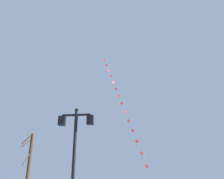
# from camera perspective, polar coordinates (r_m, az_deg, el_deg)

# --- Properties ---
(twin_lantern_lamp_post) EXTENTS (1.54, 0.28, 4.77)m
(twin_lantern_lamp_post) POSITION_cam_1_polar(r_m,az_deg,el_deg) (10.81, -8.52, -11.65)
(twin_lantern_lamp_post) COLOR black
(twin_lantern_lamp_post) RESTS_ON ground_plane
(kite_train) EXTENTS (6.66, 11.53, 19.96)m
(kite_train) POSITION_cam_1_polar(r_m,az_deg,el_deg) (29.20, 2.43, -3.67)
(kite_train) COLOR brown
(kite_train) RESTS_ON ground_plane
(bare_tree) EXTENTS (0.56, 1.03, 5.01)m
(bare_tree) POSITION_cam_1_polar(r_m,az_deg,el_deg) (17.73, -18.72, -17.13)
(bare_tree) COLOR #4C3826
(bare_tree) RESTS_ON ground_plane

